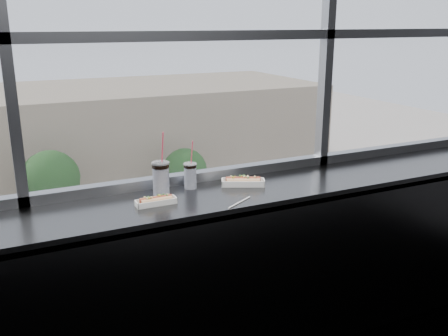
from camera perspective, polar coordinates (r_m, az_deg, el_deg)
name	(u,v)px	position (r m, az deg, el deg)	size (l,w,h in m)	color
wall_back_lower	(193,260)	(3.40, -3.57, -10.40)	(6.00, 6.00, 0.00)	black
counter	(209,199)	(2.96, -1.76, -3.58)	(6.00, 0.55, 0.06)	#515151
counter_fascia	(227,298)	(2.97, 0.37, -14.59)	(6.00, 0.04, 1.04)	#515151
hotdog_tray_left	(156,201)	(2.80, -7.78, -3.72)	(0.23, 0.07, 0.06)	white
hotdog_tray_right	(243,181)	(3.10, 2.19, -1.54)	(0.28, 0.19, 0.07)	white
soda_cup_left	(161,177)	(2.92, -7.22, -1.03)	(0.10, 0.10, 0.38)	white
soda_cup_right	(190,174)	(3.04, -3.87, -0.73)	(0.08, 0.08, 0.30)	white
loose_straw	(239,202)	(2.81, 1.78, -3.94)	(0.01, 0.01, 0.22)	white
wrapper	(152,201)	(2.84, -8.22, -3.71)	(0.10, 0.07, 0.03)	silver
plaza_ground	(12,175)	(48.15, -23.05, -0.72)	(120.00, 120.00, 0.00)	beige
street_asphalt	(41,305)	(26.32, -20.16, -14.45)	(80.00, 10.00, 0.06)	black
far_sidewalk	(27,241)	(33.50, -21.59, -7.78)	(80.00, 6.00, 0.04)	beige
far_building	(10,144)	(41.84, -23.25, 2.51)	(50.00, 14.00, 8.00)	gray
car_near_d	(183,298)	(23.36, -4.67, -14.57)	(6.13, 2.55, 2.04)	white
car_far_c	(245,212)	(32.64, 2.44, -5.07)	(6.51, 2.71, 2.17)	beige
car_near_e	(314,265)	(26.35, 10.27, -10.89)	(6.35, 2.65, 2.12)	#533F89
pedestrian_d	(150,210)	(33.25, -8.51, -4.74)	(1.03, 0.77, 2.31)	#66605B
tree_center	(51,179)	(32.32, -19.19, -1.23)	(3.59, 3.59, 5.60)	#47382B
tree_right	(185,170)	(34.39, -4.48, -0.28)	(3.06, 3.06, 4.78)	#47382B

